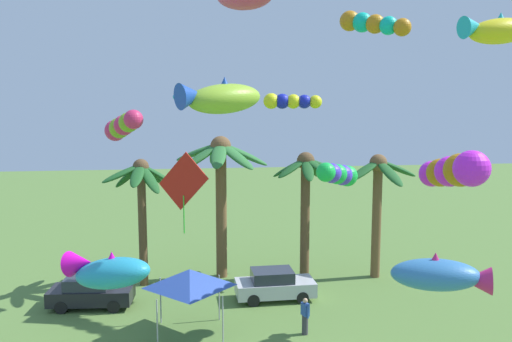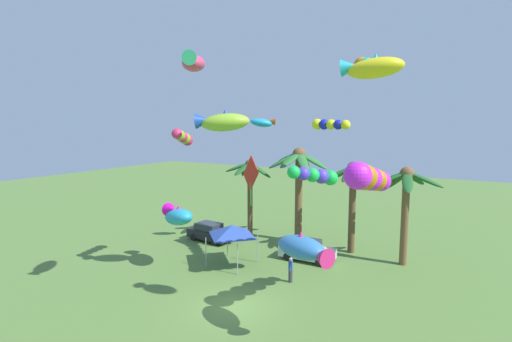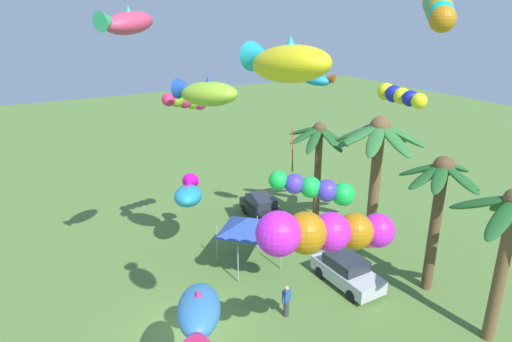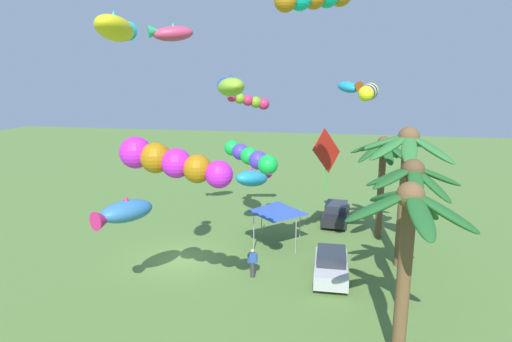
# 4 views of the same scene
# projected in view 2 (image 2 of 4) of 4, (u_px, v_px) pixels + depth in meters

# --- Properties ---
(ground_plane) EXTENTS (120.00, 120.00, 0.00)m
(ground_plane) POSITION_uv_depth(u_px,v_px,m) (232.00, 307.00, 20.49)
(ground_plane) COLOR #567A38
(palm_tree_0) EXTENTS (4.02, 4.10, 6.82)m
(palm_tree_0) POSITION_uv_depth(u_px,v_px,m) (250.00, 178.00, 32.82)
(palm_tree_0) COLOR brown
(palm_tree_0) RESTS_ON ground
(palm_tree_1) EXTENTS (5.28, 5.23, 7.92)m
(palm_tree_1) POSITION_uv_depth(u_px,v_px,m) (299.00, 170.00, 31.26)
(palm_tree_1) COLOR brown
(palm_tree_1) RESTS_ON ground
(palm_tree_2) EXTENTS (4.62, 4.62, 6.93)m
(palm_tree_2) POSITION_uv_depth(u_px,v_px,m) (406.00, 192.00, 26.14)
(palm_tree_2) COLOR brown
(palm_tree_2) RESTS_ON ground
(palm_tree_3) EXTENTS (3.94, 4.09, 7.03)m
(palm_tree_3) POSITION_uv_depth(u_px,v_px,m) (353.00, 185.00, 28.65)
(palm_tree_3) COLOR brown
(palm_tree_3) RESTS_ON ground
(parked_car_0) EXTENTS (4.02, 2.01, 1.51)m
(parked_car_0) POSITION_uv_depth(u_px,v_px,m) (210.00, 232.00, 32.12)
(parked_car_0) COLOR black
(parked_car_0) RESTS_ON ground
(parked_car_1) EXTENTS (3.94, 1.82, 1.51)m
(parked_car_1) POSITION_uv_depth(u_px,v_px,m) (307.00, 250.00, 27.51)
(parked_car_1) COLOR #BCBCC1
(parked_car_1) RESTS_ON ground
(spectator_0) EXTENTS (0.33, 0.53, 1.59)m
(spectator_0) POSITION_uv_depth(u_px,v_px,m) (291.00, 270.00, 23.66)
(spectator_0) COLOR #38383D
(spectator_0) RESTS_ON ground
(festival_tent) EXTENTS (2.86, 2.86, 2.85)m
(festival_tent) POSITION_uv_depth(u_px,v_px,m) (232.00, 230.00, 26.43)
(festival_tent) COLOR #9E9EA3
(festival_tent) RESTS_ON ground
(kite_fish_0) EXTENTS (3.31, 2.45, 1.31)m
(kite_fish_0) POSITION_uv_depth(u_px,v_px,m) (303.00, 248.00, 16.95)
(kite_fish_0) COLOR #3476B7
(kite_tube_1) EXTENTS (1.59, 2.68, 1.20)m
(kite_tube_1) POSITION_uv_depth(u_px,v_px,m) (183.00, 137.00, 24.82)
(kite_tube_1) COLOR #D3295C
(kite_tube_2) EXTENTS (1.42, 4.71, 1.86)m
(kite_tube_2) POSITION_uv_depth(u_px,v_px,m) (369.00, 178.00, 18.42)
(kite_tube_2) COLOR #D622E5
(kite_tube_3) EXTENTS (2.93, 1.03, 0.79)m
(kite_tube_3) POSITION_uv_depth(u_px,v_px,m) (329.00, 124.00, 27.06)
(kite_tube_3) COLOR yellow
(kite_fish_4) EXTENTS (3.78, 2.79, 1.66)m
(kite_fish_4) POSITION_uv_depth(u_px,v_px,m) (177.00, 216.00, 25.93)
(kite_fish_4) COLOR #2399C1
(kite_tube_5) EXTENTS (2.33, 2.88, 1.31)m
(kite_tube_5) POSITION_uv_depth(u_px,v_px,m) (315.00, 175.00, 22.44)
(kite_tube_5) COLOR green
(kite_fish_6) EXTENTS (2.18, 2.69, 1.12)m
(kite_fish_6) POSITION_uv_depth(u_px,v_px,m) (193.00, 62.00, 19.14)
(kite_fish_6) COLOR #D73B63
(kite_diamond_7) EXTENTS (2.31, 1.60, 3.86)m
(kite_diamond_7) POSITION_uv_depth(u_px,v_px,m) (251.00, 174.00, 28.57)
(kite_diamond_7) COLOR red
(kite_fish_8) EXTENTS (3.47, 2.67, 1.41)m
(kite_fish_8) POSITION_uv_depth(u_px,v_px,m) (222.00, 122.00, 22.61)
(kite_fish_8) COLOR #8FC02E
(kite_tube_9) EXTENTS (2.72, 2.74, 1.38)m
(kite_tube_9) POSITION_uv_depth(u_px,v_px,m) (371.00, 65.00, 23.03)
(kite_tube_9) COLOR #C07813
(kite_fish_10) EXTENTS (2.80, 1.53, 1.17)m
(kite_fish_10) POSITION_uv_depth(u_px,v_px,m) (372.00, 68.00, 16.13)
(kite_fish_10) COLOR yellow
(kite_fish_11) EXTENTS (1.99, 1.72, 0.87)m
(kite_fish_11) POSITION_uv_depth(u_px,v_px,m) (263.00, 122.00, 28.89)
(kite_fish_11) COLOR #1B96CD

